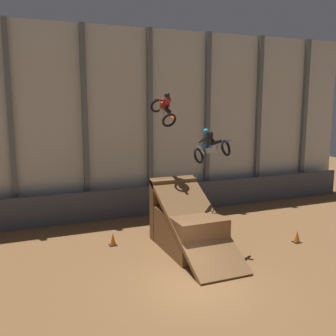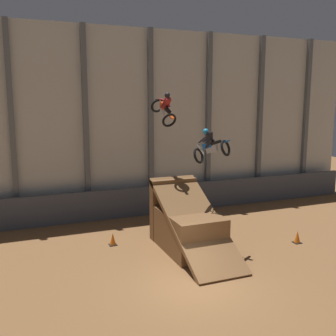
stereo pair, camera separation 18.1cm
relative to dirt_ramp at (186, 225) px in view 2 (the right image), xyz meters
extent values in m
plane|color=brown|center=(-1.35, -3.71, -1.05)|extent=(60.00, 60.00, 0.00)
cube|color=beige|center=(-1.35, 6.45, 4.31)|extent=(32.00, 0.12, 10.72)
cube|color=slate|center=(-7.05, 6.25, 4.31)|extent=(0.28, 0.28, 10.72)
cube|color=slate|center=(-3.25, 6.25, 4.31)|extent=(0.28, 0.28, 10.72)
cube|color=slate|center=(0.55, 6.25, 4.31)|extent=(0.28, 0.28, 10.72)
cube|color=slate|center=(4.35, 6.25, 4.31)|extent=(0.28, 0.28, 10.72)
cube|color=slate|center=(8.15, 6.25, 4.31)|extent=(0.28, 0.28, 10.72)
cube|color=slate|center=(11.95, 6.25, 4.31)|extent=(0.28, 0.28, 10.72)
cube|color=#474C56|center=(-1.35, 5.60, -0.20)|extent=(31.36, 0.20, 1.70)
cube|color=brown|center=(0.00, -0.15, -0.17)|extent=(2.23, 3.78, 1.75)
cube|color=brown|center=(0.00, 1.49, 0.41)|extent=(2.27, 0.50, 2.92)
cube|color=brown|center=(0.00, -0.96, 0.41)|extent=(2.27, 5.49, 3.10)
torus|color=black|center=(-0.24, 2.97, 5.34)|extent=(0.77, 0.52, 0.70)
torus|color=black|center=(-0.11, 1.74, 4.68)|extent=(0.77, 0.52, 0.70)
cube|color=#B7B7BC|center=(-0.16, 2.26, 5.09)|extent=(0.24, 0.61, 0.49)
cube|color=#E54C19|center=(-0.17, 2.31, 5.35)|extent=(0.25, 0.52, 0.42)
cube|color=black|center=(-0.13, 1.95, 5.17)|extent=(0.22, 0.56, 0.37)
cube|color=#E54C19|center=(-0.09, 1.53, 4.86)|extent=(0.18, 0.36, 0.22)
cylinder|color=#B7B7BC|center=(-0.21, 2.70, 5.46)|extent=(0.07, 0.12, 0.55)
cylinder|color=black|center=(-0.19, 2.55, 5.66)|extent=(0.62, 0.28, 0.04)
cube|color=maroon|center=(-0.14, 2.00, 5.52)|extent=(0.33, 0.51, 0.48)
sphere|color=black|center=(-0.13, 1.93, 5.84)|extent=(0.30, 0.38, 0.35)
cylinder|color=maroon|center=(-0.27, 2.16, 5.31)|extent=(0.15, 0.44, 0.16)
cylinder|color=maroon|center=(-0.04, 2.18, 5.31)|extent=(0.15, 0.44, 0.16)
cylinder|color=maroon|center=(-0.32, 2.18, 5.65)|extent=(0.13, 0.53, 0.15)
cylinder|color=maroon|center=(0.00, 2.21, 5.65)|extent=(0.13, 0.53, 0.15)
torus|color=black|center=(0.66, 0.11, 3.15)|extent=(0.79, 0.68, 0.73)
torus|color=black|center=(1.39, -1.00, 3.59)|extent=(0.79, 0.68, 0.73)
cube|color=#B7B7BC|center=(1.03, -0.45, 3.50)|extent=(0.47, 0.58, 0.43)
cube|color=blue|center=(0.90, -0.27, 3.63)|extent=(0.44, 0.52, 0.37)
cube|color=black|center=(1.11, -0.58, 3.78)|extent=(0.45, 0.56, 0.29)
cube|color=blue|center=(1.39, -1.01, 3.87)|extent=(0.32, 0.38, 0.17)
cylinder|color=#B7B7BC|center=(0.71, 0.03, 3.43)|extent=(0.27, 0.36, 0.46)
cylinder|color=black|center=(0.69, 0.06, 3.67)|extent=(0.44, 0.54, 0.04)
cube|color=black|center=(0.96, -0.34, 3.98)|extent=(0.33, 0.31, 0.50)
sphere|color=#2393CC|center=(0.85, -0.18, 4.25)|extent=(0.40, 0.42, 0.33)
cylinder|color=black|center=(0.87, -0.43, 3.72)|extent=(0.28, 0.34, 0.40)
cylinder|color=black|center=(1.07, -0.30, 3.72)|extent=(0.28, 0.34, 0.40)
cylinder|color=black|center=(0.69, -0.24, 3.93)|extent=(0.32, 0.43, 0.39)
cylinder|color=black|center=(0.96, -0.06, 3.93)|extent=(0.32, 0.43, 0.39)
cube|color=black|center=(-3.04, 1.51, -1.03)|extent=(0.36, 0.36, 0.03)
cone|color=orange|center=(-3.04, 1.51, -0.74)|extent=(0.28, 0.28, 0.55)
cube|color=black|center=(5.13, -1.46, -1.03)|extent=(0.36, 0.36, 0.03)
cone|color=orange|center=(5.13, -1.46, -0.74)|extent=(0.28, 0.28, 0.55)
camera|label=1|loc=(-7.31, -15.54, 5.60)|focal=42.00mm
camera|label=2|loc=(-7.15, -15.61, 5.60)|focal=42.00mm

